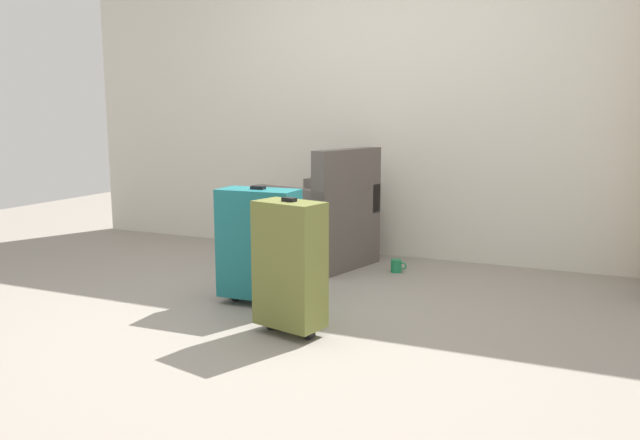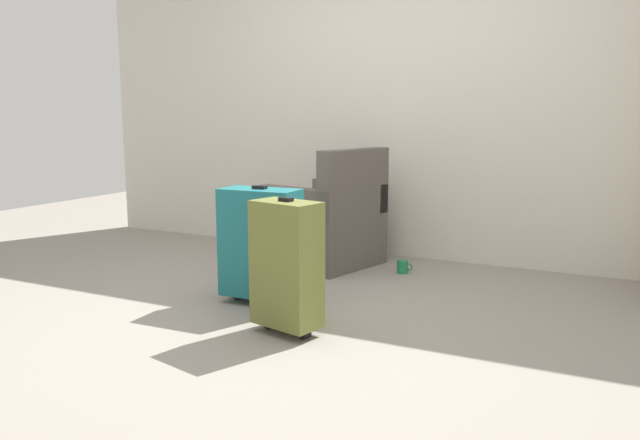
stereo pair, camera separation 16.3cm
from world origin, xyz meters
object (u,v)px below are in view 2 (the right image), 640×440
at_px(mug, 403,267).
at_px(suitcase_teal, 261,243).
at_px(armchair, 328,224).
at_px(suitcase_olive, 287,264).

relative_size(mug, suitcase_teal, 0.16).
distance_m(armchair, suitcase_olive, 1.57).
bearing_deg(suitcase_teal, mug, 63.09).
height_order(armchair, suitcase_olive, armchair).
bearing_deg(suitcase_teal, suitcase_olive, -44.79).
xyz_separation_m(mug, suitcase_olive, (-0.14, -1.49, 0.33)).
relative_size(armchair, suitcase_teal, 1.23).
bearing_deg(suitcase_olive, armchair, 107.50).
xyz_separation_m(armchair, mug, (0.61, -0.01, -0.27)).
bearing_deg(armchair, suitcase_teal, -86.78).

